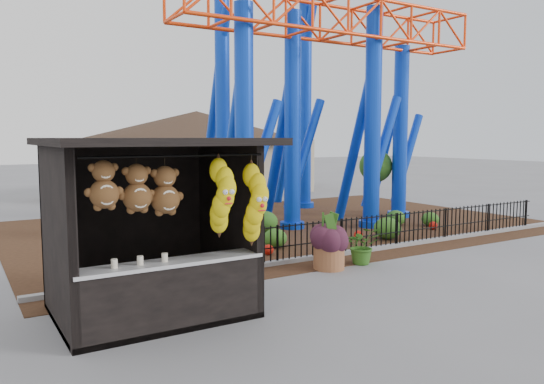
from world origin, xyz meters
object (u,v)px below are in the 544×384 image
prize_booth (156,231)px  potted_plant (362,245)px  roller_coaster (303,45)px  terracotta_planter (329,256)px

prize_booth → potted_plant: (5.65, 1.11, -1.06)m
roller_coaster → terracotta_planter: bearing=-119.3°
roller_coaster → terracotta_planter: 9.37m
roller_coaster → potted_plant: (-2.45, -6.21, -5.97)m
prize_booth → roller_coaster: size_ratio=0.32×
potted_plant → terracotta_planter: bearing=-158.0°
prize_booth → potted_plant: prize_booth is taller
prize_booth → terracotta_planter: prize_booth is taller
roller_coaster → potted_plant: bearing=-111.6°
prize_booth → roller_coaster: (8.10, 7.32, 4.91)m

